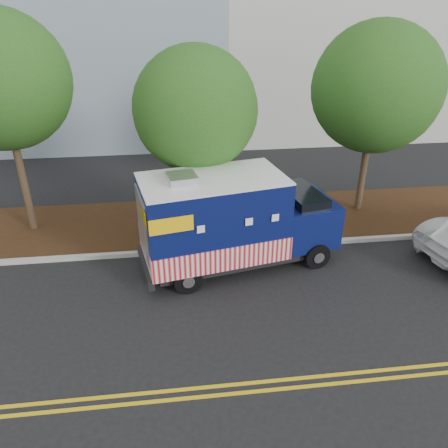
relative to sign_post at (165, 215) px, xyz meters
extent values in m
plane|color=black|center=(1.50, -1.95, -1.20)|extent=(120.00, 120.00, 0.00)
cube|color=#9E9E99|center=(1.50, -0.55, -1.12)|extent=(120.00, 0.18, 0.15)
cube|color=black|center=(1.50, 1.55, -1.12)|extent=(120.00, 4.00, 0.15)
cube|color=gold|center=(1.50, -6.40, -1.19)|extent=(120.00, 0.10, 0.01)
cube|color=gold|center=(1.50, -6.65, -1.19)|extent=(120.00, 0.10, 0.01)
cylinder|color=#38281C|center=(-4.89, 1.65, 0.96)|extent=(0.26, 0.26, 4.33)
sphere|color=#164F16|center=(-4.89, 1.65, 4.23)|extent=(4.40, 4.40, 4.40)
cylinder|color=#38281C|center=(1.18, 0.78, 0.57)|extent=(0.26, 0.26, 3.54)
sphere|color=#164F16|center=(1.18, 0.78, 3.35)|extent=(4.04, 4.04, 4.04)
cylinder|color=#38281C|center=(7.68, 1.79, 0.67)|extent=(0.26, 0.26, 3.74)
sphere|color=#164F16|center=(7.68, 1.79, 3.69)|extent=(4.59, 4.59, 4.59)
cube|color=#473828|center=(0.00, 0.00, 0.00)|extent=(0.06, 0.06, 2.40)
cube|color=black|center=(2.39, -1.34, -0.77)|extent=(5.94, 2.99, 0.28)
cube|color=#0A1246|center=(1.49, -1.52, 0.63)|extent=(4.63, 3.11, 2.43)
cube|color=red|center=(1.49, -1.52, -0.24)|extent=(4.68, 3.18, 0.76)
cube|color=white|center=(1.49, -1.52, 1.86)|extent=(4.63, 3.11, 0.06)
cube|color=#B7B7BA|center=(0.60, -1.70, 1.99)|extent=(0.95, 0.95, 0.22)
cube|color=#0A1246|center=(4.48, -0.93, 0.07)|extent=(2.21, 2.49, 1.42)
cube|color=black|center=(4.43, -0.94, 0.75)|extent=(1.38, 2.14, 0.66)
cube|color=black|center=(5.39, -0.75, -0.41)|extent=(0.47, 2.00, 0.30)
cube|color=black|center=(-0.65, -1.94, -0.74)|extent=(0.62, 2.27, 0.28)
cube|color=#B7B7BA|center=(-0.62, -1.94, 0.68)|extent=(0.39, 1.80, 1.93)
cube|color=#B7B7BA|center=(1.56, -0.28, 0.68)|extent=(1.80, 0.39, 1.12)
cube|color=yellow|center=(0.24, -3.00, 1.18)|extent=(1.20, 0.26, 0.46)
cube|color=yellow|center=(-0.23, -0.63, 1.18)|extent=(1.20, 0.26, 0.46)
cylinder|color=black|center=(4.78, -1.92, -0.77)|extent=(0.89, 0.44, 0.85)
cylinder|color=black|center=(4.38, 0.11, -0.77)|extent=(0.89, 0.44, 0.85)
cylinder|color=black|center=(0.60, -2.75, -0.77)|extent=(0.89, 0.44, 0.85)
cylinder|color=black|center=(0.20, -0.72, -0.77)|extent=(0.89, 0.44, 0.85)
camera|label=1|loc=(0.39, -13.35, 6.67)|focal=35.00mm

